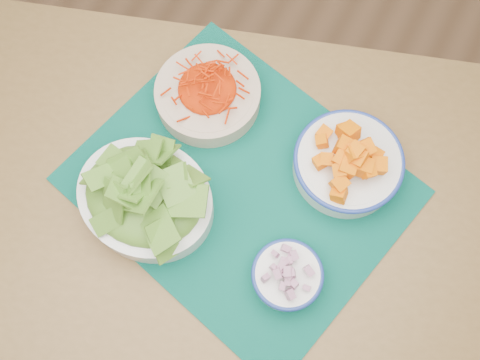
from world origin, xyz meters
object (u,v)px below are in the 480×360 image
at_px(carrot_bowl, 208,92).
at_px(placemat, 240,185).
at_px(table, 216,227).
at_px(lettuce_bowl, 144,196).
at_px(squash_bowl, 349,160).
at_px(onion_bowl, 287,275).

bearing_deg(carrot_bowl, placemat, -43.05).
bearing_deg(placemat, table, -89.60).
relative_size(placemat, lettuce_bowl, 2.17).
relative_size(placemat, carrot_bowl, 2.38).
xyz_separation_m(carrot_bowl, squash_bowl, (0.30, -0.01, 0.01)).
xyz_separation_m(placemat, squash_bowl, (0.17, 0.12, 0.05)).
xyz_separation_m(squash_bowl, onion_bowl, (-0.01, -0.24, -0.02)).
bearing_deg(placemat, lettuce_bowl, -126.28).
height_order(placemat, squash_bowl, squash_bowl).
height_order(lettuce_bowl, onion_bowl, lettuce_bowl).
distance_m(squash_bowl, lettuce_bowl, 0.38).
distance_m(carrot_bowl, squash_bowl, 0.31).
height_order(carrot_bowl, onion_bowl, carrot_bowl).
relative_size(table, onion_bowl, 10.21).
bearing_deg(squash_bowl, lettuce_bowl, -141.74).
xyz_separation_m(placemat, carrot_bowl, (-0.14, 0.13, 0.04)).
xyz_separation_m(table, onion_bowl, (0.17, -0.05, 0.13)).
height_order(table, carrot_bowl, carrot_bowl).
height_order(squash_bowl, lettuce_bowl, lettuce_bowl).
relative_size(table, squash_bowl, 5.97).
xyz_separation_m(table, carrot_bowl, (-0.12, 0.20, 0.14)).
xyz_separation_m(carrot_bowl, onion_bowl, (0.30, -0.25, -0.01)).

